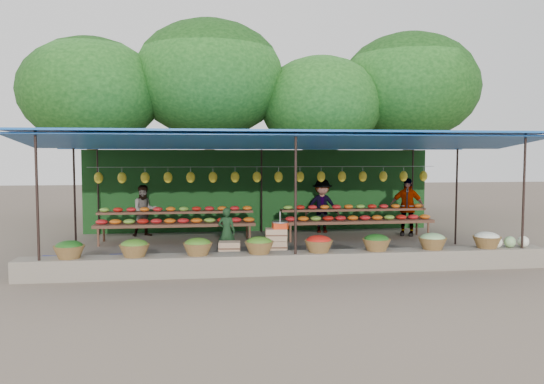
{
  "coord_description": "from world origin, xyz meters",
  "views": [
    {
      "loc": [
        -1.84,
        -13.03,
        2.34
      ],
      "look_at": [
        -0.05,
        0.2,
        1.41
      ],
      "focal_mm": 35.0,
      "sensor_mm": 36.0,
      "label": 1
    }
  ],
  "objects": [
    {
      "name": "stone_curb",
      "position": [
        0.0,
        -2.75,
        0.2
      ],
      "size": [
        10.6,
        0.55,
        0.4
      ],
      "primitive_type": "cube",
      "color": "slate",
      "rests_on": "ground"
    },
    {
      "name": "blue_crate_front",
      "position": [
        -4.91,
        -1.81,
        0.13
      ],
      "size": [
        0.5,
        0.4,
        0.26
      ],
      "primitive_type": "cube",
      "rotation": [
        0.0,
        0.0,
        -0.23
      ],
      "color": "navy",
      "rests_on": "ground"
    },
    {
      "name": "blue_crate_back",
      "position": [
        -3.47,
        -1.98,
        0.15
      ],
      "size": [
        0.49,
        0.36,
        0.29
      ],
      "primitive_type": "cube",
      "rotation": [
        0.0,
        0.0,
        -0.01
      ],
      "color": "navy",
      "rests_on": "ground"
    },
    {
      "name": "stall_canopy",
      "position": [
        -0.0,
        0.06,
        2.68
      ],
      "size": [
        10.8,
        6.6,
        2.82
      ],
      "color": "black",
      "rests_on": "ground"
    },
    {
      "name": "customer_mid",
      "position": [
        1.8,
        2.53,
        0.8
      ],
      "size": [
        1.08,
        0.68,
        1.61
      ],
      "primitive_type": "imported",
      "rotation": [
        0.0,
        0.0,
        -0.08
      ],
      "color": "slate",
      "rests_on": "ground"
    },
    {
      "name": "tree_row",
      "position": [
        0.5,
        6.09,
        4.7
      ],
      "size": [
        16.51,
        5.5,
        7.12
      ],
      "color": "#3D2A16",
      "rests_on": "ground"
    },
    {
      "name": "vendor_seated",
      "position": [
        -1.25,
        -0.86,
        0.57
      ],
      "size": [
        0.48,
        0.4,
        1.14
      ],
      "primitive_type": "imported",
      "rotation": [
        0.0,
        0.0,
        2.8
      ],
      "color": "#19381C",
      "rests_on": "ground"
    },
    {
      "name": "weighing_scale",
      "position": [
        -0.16,
        -1.91,
        0.86
      ],
      "size": [
        0.34,
        0.34,
        0.36
      ],
      "color": "red",
      "rests_on": "crate_counter"
    },
    {
      "name": "customer_left",
      "position": [
        -3.44,
        2.49,
        0.74
      ],
      "size": [
        0.85,
        0.74,
        1.48
      ],
      "primitive_type": "imported",
      "rotation": [
        0.0,
        0.0,
        0.29
      ],
      "color": "slate",
      "rests_on": "ground"
    },
    {
      "name": "fruit_table_left",
      "position": [
        -2.49,
        1.35,
        0.61
      ],
      "size": [
        4.21,
        0.95,
        0.93
      ],
      "color": "#532F21",
      "rests_on": "ground"
    },
    {
      "name": "netting_backdrop",
      "position": [
        0.0,
        3.15,
        1.25
      ],
      "size": [
        10.6,
        0.06,
        2.5
      ],
      "primitive_type": "cube",
      "color": "#1A4A1D",
      "rests_on": "ground"
    },
    {
      "name": "produce_baskets",
      "position": [
        -0.1,
        -2.75,
        0.56
      ],
      "size": [
        8.98,
        0.58,
        0.34
      ],
      "color": "brown",
      "rests_on": "stone_curb"
    },
    {
      "name": "customer_right",
      "position": [
        4.1,
        1.62,
        0.84
      ],
      "size": [
        1.06,
        0.81,
        1.68
      ],
      "primitive_type": "imported",
      "rotation": [
        0.0,
        0.0,
        -0.47
      ],
      "color": "slate",
      "rests_on": "ground"
    },
    {
      "name": "ground",
      "position": [
        0.0,
        0.0,
        0.0
      ],
      "size": [
        60.0,
        60.0,
        0.0
      ],
      "primitive_type": "plane",
      "color": "#685B4C",
      "rests_on": "ground"
    },
    {
      "name": "fruit_table_right",
      "position": [
        2.51,
        1.35,
        0.61
      ],
      "size": [
        4.21,
        0.95,
        0.93
      ],
      "color": "#532F21",
      "rests_on": "ground"
    },
    {
      "name": "crate_counter",
      "position": [
        -0.27,
        -1.91,
        0.31
      ],
      "size": [
        2.38,
        0.38,
        0.77
      ],
      "color": "tan",
      "rests_on": "ground"
    }
  ]
}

